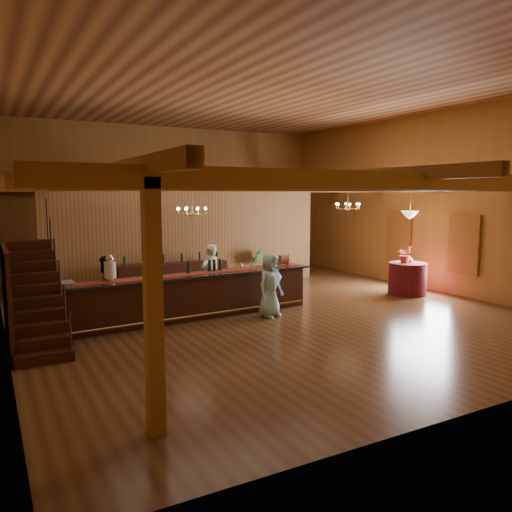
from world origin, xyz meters
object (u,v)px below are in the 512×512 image
beverage_dispenser (110,269)px  pendant_lamp (410,214)px  chandelier_right (348,206)px  bartender (210,276)px  round_table (407,279)px  backbar_shelf (173,278)px  floor_plant (255,266)px  raffle_drum (283,260)px  guest (270,285)px  tasting_bar (194,296)px  chandelier_left (192,211)px  staff_second (106,288)px

beverage_dispenser → pendant_lamp: bearing=-2.2°
chandelier_right → bartender: bearing=-173.4°
chandelier_right → round_table: bearing=-64.4°
backbar_shelf → floor_plant: bearing=7.3°
raffle_drum → guest: guest is taller
beverage_dispenser → raffle_drum: beverage_dispenser is taller
chandelier_right → floor_plant: bearing=140.2°
chandelier_right → guest: 5.01m
tasting_bar → guest: bearing=-28.9°
tasting_bar → chandelier_right: 6.31m
guest → floor_plant: bearing=45.9°
raffle_drum → bartender: (-1.84, 0.70, -0.41)m
floor_plant → raffle_drum: bearing=-105.1°
chandelier_right → guest: chandelier_right is taller
beverage_dispenser → chandelier_right: (7.79, 1.47, 1.27)m
backbar_shelf → chandelier_right: (5.23, -1.74, 2.16)m
beverage_dispenser → floor_plant: beverage_dispenser is taller
beverage_dispenser → chandelier_right: 8.03m
chandelier_left → floor_plant: (3.10, 2.27, -1.96)m
beverage_dispenser → pendant_lamp: size_ratio=0.67×
raffle_drum → staff_second: size_ratio=0.22×
tasting_bar → round_table: (6.66, -0.41, -0.07)m
beverage_dispenser → chandelier_left: 2.90m
round_table → guest: size_ratio=0.71×
backbar_shelf → guest: bearing=-70.3°
bartender → guest: size_ratio=1.07×
beverage_dispenser → raffle_drum: size_ratio=1.76×
tasting_bar → chandelier_left: 2.31m
round_table → backbar_shelf: bearing=149.8°
pendant_lamp → floor_plant: bearing=130.4°
tasting_bar → chandelier_left: size_ratio=8.11×
chandelier_left → chandelier_right: bearing=3.7°
raffle_drum → chandelier_left: size_ratio=0.43×
tasting_bar → backbar_shelf: tasting_bar is taller
tasting_bar → guest: size_ratio=4.13×
staff_second → bartender: bearing=150.9°
tasting_bar → guest: guest is taller
beverage_dispenser → guest: size_ratio=0.38×
beverage_dispenser → pendant_lamp: pendant_lamp is taller
pendant_lamp → backbar_shelf: bearing=149.8°
tasting_bar → pendant_lamp: size_ratio=7.21×
raffle_drum → chandelier_left: 2.75m
backbar_shelf → chandelier_right: bearing=-14.7°
backbar_shelf → tasting_bar: bearing=-96.4°
round_table → raffle_drum: bearing=172.5°
beverage_dispenser → round_table: bearing=-2.2°
raffle_drum → pendant_lamp: bearing=-7.5°
bartender → backbar_shelf: bearing=-101.8°
chandelier_left → staff_second: size_ratio=0.51×
backbar_shelf → chandelier_left: size_ratio=4.14×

